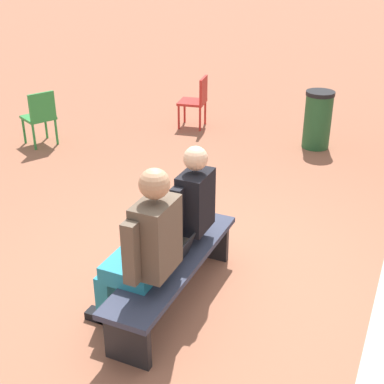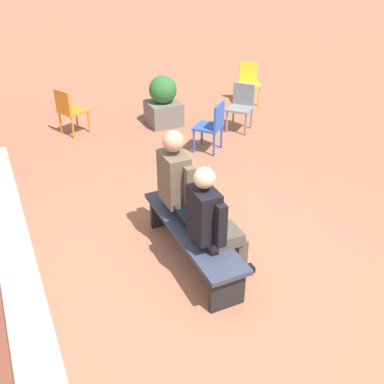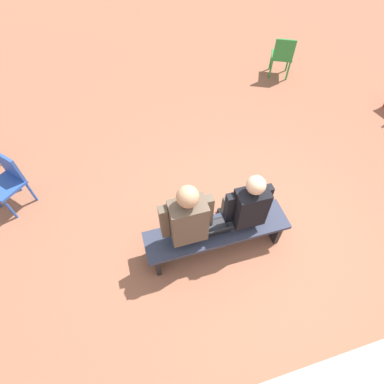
{
  "view_description": "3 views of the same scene",
  "coord_description": "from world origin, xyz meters",
  "px_view_note": "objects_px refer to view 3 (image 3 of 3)",
  "views": [
    {
      "loc": [
        3.77,
        1.55,
        2.93
      ],
      "look_at": [
        -0.14,
        -0.22,
        0.84
      ],
      "focal_mm": 50.0,
      "sensor_mm": 36.0,
      "label": 1
    },
    {
      "loc": [
        -3.26,
        1.55,
        3.22
      ],
      "look_at": [
        0.36,
        -0.15,
        0.89
      ],
      "focal_mm": 42.0,
      "sensor_mm": 36.0,
      "label": 2
    },
    {
      "loc": [
        1.18,
        1.55,
        3.63
      ],
      "look_at": [
        0.58,
        -0.5,
        0.85
      ],
      "focal_mm": 28.0,
      "sensor_mm": 36.0,
      "label": 3
    }
  ],
  "objects_px": {
    "bench": "(217,233)",
    "laptop": "(216,228)",
    "plastic_chair_mid_courtyard": "(8,179)",
    "plastic_chair_by_pillar": "(282,55)",
    "person_student": "(245,206)",
    "person_adult": "(186,219)"
  },
  "relations": [
    {
      "from": "person_student",
      "to": "plastic_chair_by_pillar",
      "type": "height_order",
      "value": "person_student"
    },
    {
      "from": "plastic_chair_by_pillar",
      "to": "plastic_chair_mid_courtyard",
      "type": "xyz_separation_m",
      "value": [
        5.15,
        1.97,
        0.0
      ]
    },
    {
      "from": "plastic_chair_by_pillar",
      "to": "bench",
      "type": "bearing_deg",
      "value": 53.04
    },
    {
      "from": "plastic_chair_by_pillar",
      "to": "laptop",
      "type": "bearing_deg",
      "value": 52.96
    },
    {
      "from": "bench",
      "to": "person_adult",
      "type": "relative_size",
      "value": 1.25
    },
    {
      "from": "laptop",
      "to": "plastic_chair_by_pillar",
      "type": "bearing_deg",
      "value": -127.04
    },
    {
      "from": "plastic_chair_mid_courtyard",
      "to": "person_student",
      "type": "bearing_deg",
      "value": 152.64
    },
    {
      "from": "laptop",
      "to": "plastic_chair_mid_courtyard",
      "type": "height_order",
      "value": "plastic_chair_mid_courtyard"
    },
    {
      "from": "person_adult",
      "to": "laptop",
      "type": "height_order",
      "value": "person_adult"
    },
    {
      "from": "person_student",
      "to": "plastic_chair_by_pillar",
      "type": "relative_size",
      "value": 1.6
    },
    {
      "from": "person_student",
      "to": "bench",
      "type": "bearing_deg",
      "value": 10.81
    },
    {
      "from": "plastic_chair_by_pillar",
      "to": "plastic_chair_mid_courtyard",
      "type": "relative_size",
      "value": 1.0
    },
    {
      "from": "person_adult",
      "to": "plastic_chair_mid_courtyard",
      "type": "height_order",
      "value": "person_adult"
    },
    {
      "from": "person_student",
      "to": "plastic_chair_mid_courtyard",
      "type": "distance_m",
      "value": 3.23
    },
    {
      "from": "person_student",
      "to": "plastic_chair_by_pillar",
      "type": "xyz_separation_m",
      "value": [
        -2.29,
        -3.45,
        -0.24
      ]
    },
    {
      "from": "bench",
      "to": "laptop",
      "type": "xyz_separation_m",
      "value": [
        0.02,
        0.01,
        0.15
      ]
    },
    {
      "from": "person_adult",
      "to": "bench",
      "type": "bearing_deg",
      "value": 169.07
    },
    {
      "from": "bench",
      "to": "plastic_chair_mid_courtyard",
      "type": "bearing_deg",
      "value": -31.69
    },
    {
      "from": "bench",
      "to": "person_student",
      "type": "xyz_separation_m",
      "value": [
        -0.35,
        -0.07,
        0.36
      ]
    },
    {
      "from": "plastic_chair_by_pillar",
      "to": "plastic_chair_mid_courtyard",
      "type": "height_order",
      "value": "same"
    },
    {
      "from": "person_student",
      "to": "person_adult",
      "type": "distance_m",
      "value": 0.73
    },
    {
      "from": "person_student",
      "to": "plastic_chair_mid_courtyard",
      "type": "relative_size",
      "value": 1.6
    }
  ]
}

